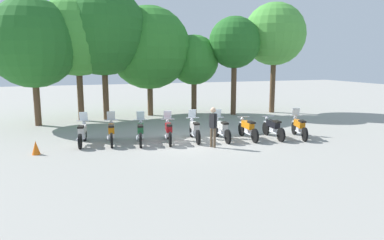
{
  "coord_description": "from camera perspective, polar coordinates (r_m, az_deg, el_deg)",
  "views": [
    {
      "loc": [
        -5.33,
        -15.07,
        3.7
      ],
      "look_at": [
        0.0,
        0.5,
        0.9
      ],
      "focal_mm": 33.26,
      "sensor_mm": 36.0,
      "label": 1
    }
  ],
  "objects": [
    {
      "name": "person_0",
      "position": [
        15.06,
        3.4,
        -0.65
      ],
      "size": [
        0.31,
        0.38,
        1.72
      ],
      "rotation": [
        0.0,
        0.0,
        3.71
      ],
      "color": "brown",
      "rests_on": "ground_plane"
    },
    {
      "name": "motorcycle_7",
      "position": [
        17.36,
        12.86,
        -1.2
      ],
      "size": [
        0.62,
        2.19,
        0.99
      ],
      "rotation": [
        0.0,
        0.0,
        1.49
      ],
      "color": "black",
      "rests_on": "ground_plane"
    },
    {
      "name": "tree_3",
      "position": [
        23.84,
        -6.87,
        11.41
      ],
      "size": [
        5.38,
        5.38,
        7.16
      ],
      "color": "brown",
      "rests_on": "ground_plane"
    },
    {
      "name": "motorcycle_3",
      "position": [
        16.1,
        -3.77,
        -1.77
      ],
      "size": [
        0.73,
        2.17,
        1.37
      ],
      "rotation": [
        0.0,
        0.0,
        1.38
      ],
      "color": "black",
      "rests_on": "ground_plane"
    },
    {
      "name": "tree_5",
      "position": [
        24.21,
        6.84,
        12.18
      ],
      "size": [
        3.42,
        3.42,
        6.54
      ],
      "color": "brown",
      "rests_on": "ground_plane"
    },
    {
      "name": "motorcycle_2",
      "position": [
        16.03,
        -8.24,
        -1.89
      ],
      "size": [
        0.74,
        2.17,
        1.37
      ],
      "rotation": [
        0.0,
        0.0,
        1.37
      ],
      "color": "black",
      "rests_on": "ground_plane"
    },
    {
      "name": "tree_1",
      "position": [
        22.63,
        -17.92,
        12.73
      ],
      "size": [
        4.76,
        4.76,
        7.49
      ],
      "color": "brown",
      "rests_on": "ground_plane"
    },
    {
      "name": "tree_0",
      "position": [
        21.77,
        -24.18,
        11.17
      ],
      "size": [
        4.92,
        4.92,
        7.06
      ],
      "color": "brown",
      "rests_on": "ground_plane"
    },
    {
      "name": "motorcycle_8",
      "position": [
        17.79,
        16.81,
        -1.07
      ],
      "size": [
        0.86,
        2.12,
        1.37
      ],
      "rotation": [
        0.0,
        0.0,
        1.27
      ],
      "color": "black",
      "rests_on": "ground_plane"
    },
    {
      "name": "motorcycle_6",
      "position": [
        16.92,
        8.94,
        -1.35
      ],
      "size": [
        0.62,
        2.19,
        0.99
      ],
      "rotation": [
        0.0,
        0.0,
        1.5
      ],
      "color": "black",
      "rests_on": "ground_plane"
    },
    {
      "name": "motorcycle_1",
      "position": [
        16.23,
        -12.79,
        -1.89
      ],
      "size": [
        0.64,
        2.19,
        1.37
      ],
      "rotation": [
        0.0,
        0.0,
        1.46
      ],
      "color": "black",
      "rests_on": "ground_plane"
    },
    {
      "name": "motorcycle_4",
      "position": [
        16.43,
        0.41,
        -1.51
      ],
      "size": [
        0.68,
        2.18,
        1.37
      ],
      "rotation": [
        0.0,
        0.0,
        1.43
      ],
      "color": "black",
      "rests_on": "ground_plane"
    },
    {
      "name": "tree_4",
      "position": [
        24.38,
        0.32,
        9.58
      ],
      "size": [
        3.36,
        3.36,
        5.37
      ],
      "color": "brown",
      "rests_on": "ground_plane"
    },
    {
      "name": "tree_6",
      "position": [
        25.76,
        13.09,
        13.23
      ],
      "size": [
        4.27,
        4.27,
        7.57
      ],
      "color": "brown",
      "rests_on": "ground_plane"
    },
    {
      "name": "tree_2",
      "position": [
        22.75,
        -14.06,
        13.6
      ],
      "size": [
        5.32,
        5.32,
        8.05
      ],
      "color": "brown",
      "rests_on": "ground_plane"
    },
    {
      "name": "motorcycle_0",
      "position": [
        16.36,
        -17.17,
        -2.0
      ],
      "size": [
        0.7,
        2.18,
        1.37
      ],
      "rotation": [
        0.0,
        0.0,
        1.41
      ],
      "color": "black",
      "rests_on": "ground_plane"
    },
    {
      "name": "ground_plane",
      "position": [
        16.4,
        0.57,
        -3.38
      ],
      "size": [
        80.0,
        80.0,
        0.0
      ],
      "primitive_type": "plane",
      "color": "#9E9B93"
    },
    {
      "name": "traffic_cone",
      "position": [
        15.33,
        -23.76,
        -4.09
      ],
      "size": [
        0.32,
        0.32,
        0.55
      ],
      "primitive_type": "cone",
      "color": "orange",
      "rests_on": "ground_plane"
    },
    {
      "name": "motorcycle_5",
      "position": [
        16.61,
        4.76,
        -1.42
      ],
      "size": [
        0.62,
        2.19,
        1.37
      ],
      "rotation": [
        0.0,
        0.0,
        1.51
      ],
      "color": "black",
      "rests_on": "ground_plane"
    }
  ]
}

